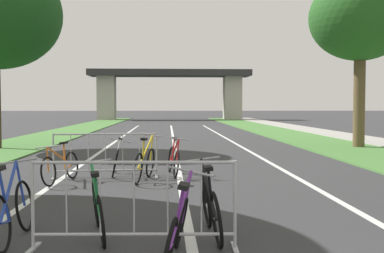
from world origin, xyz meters
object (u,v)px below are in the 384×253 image
bicycle_blue_2 (13,210)px  bicycle_yellow_3 (145,164)px  crowd_barrier_nearest (134,206)px  crowd_barrier_second (106,156)px  tree_right_cypress_far (361,18)px  bicycle_white_1 (116,159)px  bicycle_black_7 (211,208)px  bicycle_orange_0 (61,166)px  bicycle_red_6 (173,160)px  bicycle_purple_5 (177,230)px  bicycle_green_4 (98,209)px

bicycle_blue_2 → bicycle_yellow_3: size_ratio=0.94×
crowd_barrier_nearest → crowd_barrier_second: size_ratio=1.00×
tree_right_cypress_far → bicycle_blue_2: size_ratio=4.16×
bicycle_white_1 → bicycle_yellow_3: size_ratio=0.96×
tree_right_cypress_far → bicycle_black_7: 15.02m
bicycle_orange_0 → crowd_barrier_second: bearing=-134.0°
crowd_barrier_nearest → bicycle_white_1: 6.07m
bicycle_red_6 → bicycle_purple_5: bearing=82.9°
bicycle_white_1 → bicycle_red_6: bearing=170.4°
bicycle_orange_0 → bicycle_green_4: bearing=122.5°
bicycle_black_7 → bicycle_yellow_3: bearing=100.6°
crowd_barrier_nearest → bicycle_orange_0: bearing=111.7°
crowd_barrier_nearest → bicycle_black_7: 1.06m
crowd_barrier_second → bicycle_white_1: bearing=70.1°
bicycle_orange_0 → bicycle_black_7: (2.90, -4.46, 0.02)m
tree_right_cypress_far → bicycle_purple_5: (-7.53, -13.31, -4.78)m
crowd_barrier_nearest → bicycle_white_1: bearing=98.2°
bicycle_yellow_3 → bicycle_white_1: bearing=139.4°
bicycle_black_7 → tree_right_cypress_far: bearing=57.7°
crowd_barrier_second → bicycle_orange_0: bearing=-148.0°
crowd_barrier_nearest → bicycle_yellow_3: size_ratio=1.38×
crowd_barrier_nearest → bicycle_black_7: crowd_barrier_nearest is taller
crowd_barrier_second → bicycle_red_6: bearing=14.4°
bicycle_blue_2 → bicycle_purple_5: bicycle_blue_2 is taller
bicycle_white_1 → bicycle_blue_2: (-0.67, -5.60, 0.01)m
bicycle_blue_2 → bicycle_red_6: size_ratio=0.96×
tree_right_cypress_far → crowd_barrier_second: bearing=-141.0°
bicycle_green_4 → bicycle_red_6: bearing=66.8°
bicycle_blue_2 → bicycle_yellow_3: (1.41, 4.64, -0.00)m
bicycle_white_1 → bicycle_green_4: bicycle_green_4 is taller
crowd_barrier_second → bicycle_blue_2: (-0.48, -5.08, -0.13)m
crowd_barrier_second → bicycle_purple_5: 6.18m
bicycle_blue_2 → bicycle_white_1: bearing=82.7°
bicycle_purple_5 → bicycle_green_4: bearing=141.9°
crowd_barrier_nearest → bicycle_blue_2: crowd_barrier_nearest is taller
bicycle_green_4 → bicycle_yellow_3: bearing=73.0°
crowd_barrier_nearest → crowd_barrier_second: 5.59m
crowd_barrier_nearest → bicycle_orange_0: crowd_barrier_nearest is taller
bicycle_green_4 → bicycle_black_7: (1.45, -0.09, 0.02)m
bicycle_yellow_3 → bicycle_green_4: (-0.38, -4.49, -0.02)m
bicycle_purple_5 → crowd_barrier_second: bearing=112.7°
bicycle_blue_2 → bicycle_orange_0: bearing=94.9°
bicycle_orange_0 → bicycle_blue_2: (0.43, -4.52, 0.03)m
crowd_barrier_nearest → bicycle_orange_0: (-1.96, 4.92, -0.16)m
crowd_barrier_nearest → bicycle_black_7: (0.94, 0.46, -0.14)m
bicycle_white_1 → tree_right_cypress_far: bearing=-147.7°
bicycle_purple_5 → bicycle_black_7: (0.45, 0.95, 0.02)m
bicycle_yellow_3 → bicycle_black_7: 4.70m
bicycle_blue_2 → bicycle_green_4: 1.04m
crowd_barrier_second → bicycle_red_6: crowd_barrier_second is taller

